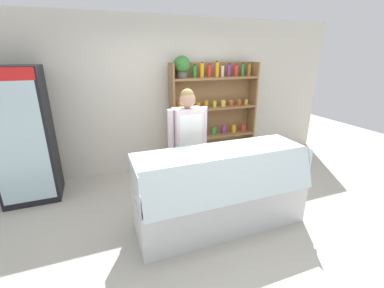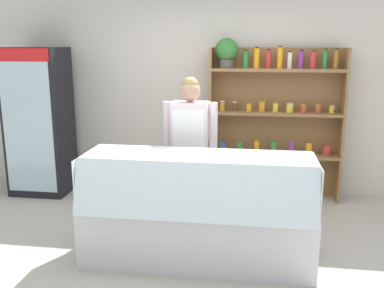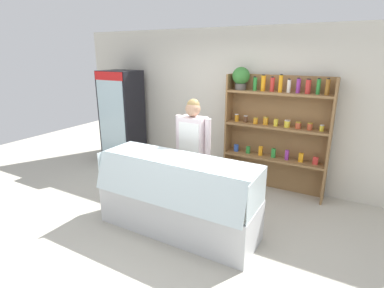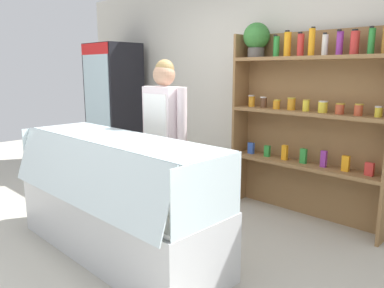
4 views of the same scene
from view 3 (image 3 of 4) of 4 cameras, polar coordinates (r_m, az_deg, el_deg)
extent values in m
plane|color=#B7B2A3|center=(4.27, -2.13, -15.27)|extent=(12.00, 12.00, 0.00)
cube|color=beige|center=(5.48, 8.75, 7.07)|extent=(6.80, 0.10, 2.70)
cube|color=black|center=(6.37, -13.09, 4.74)|extent=(0.74, 0.61, 1.94)
cube|color=silver|center=(6.15, -15.01, 4.17)|extent=(0.66, 0.01, 1.74)
cube|color=red|center=(6.03, -15.68, 12.36)|extent=(0.70, 0.01, 0.16)
cylinder|color=#2D8C38|center=(6.51, -15.68, -0.79)|extent=(0.06, 0.06, 0.21)
cylinder|color=#3356B2|center=(6.41, -14.69, -1.01)|extent=(0.07, 0.07, 0.21)
cylinder|color=red|center=(6.31, -13.66, -1.32)|extent=(0.06, 0.06, 0.19)
cylinder|color=orange|center=(6.20, -12.61, -1.43)|extent=(0.06, 0.06, 0.22)
cylinder|color=#9E6623|center=(6.39, -16.02, 3.32)|extent=(0.07, 0.07, 0.15)
cylinder|color=#2D8C38|center=(6.28, -15.02, 3.26)|extent=(0.06, 0.06, 0.17)
cylinder|color=#9E6623|center=(6.17, -13.99, 3.25)|extent=(0.06, 0.06, 0.20)
cylinder|color=#2D8C38|center=(6.07, -12.91, 2.96)|extent=(0.05, 0.05, 0.17)
cylinder|color=silver|center=(6.27, -16.26, 8.14)|extent=(0.05, 0.05, 0.21)
cylinder|color=silver|center=(6.13, -14.86, 7.82)|extent=(0.05, 0.05, 0.16)
cylinder|color=#9E6623|center=(5.98, -13.43, 7.89)|extent=(0.06, 0.06, 0.20)
cube|color=olive|center=(5.21, 15.90, 1.80)|extent=(1.68, 0.02, 1.94)
cube|color=olive|center=(5.32, 6.92, 2.66)|extent=(0.03, 0.28, 1.94)
cube|color=olive|center=(4.96, 24.73, 0.11)|extent=(0.03, 0.28, 1.94)
cube|color=olive|center=(5.19, 15.17, -2.68)|extent=(1.62, 0.28, 0.04)
cube|color=olive|center=(5.04, 15.65, 3.14)|extent=(1.62, 0.28, 0.04)
cube|color=olive|center=(4.94, 16.15, 9.26)|extent=(1.62, 0.28, 0.04)
cylinder|color=#4C4742|center=(5.12, 9.23, 10.74)|extent=(0.18, 0.18, 0.10)
sphere|color=#31702D|center=(5.10, 9.32, 12.69)|extent=(0.29, 0.29, 0.29)
cylinder|color=#2D8C38|center=(5.06, 11.92, 11.14)|extent=(0.06, 0.06, 0.21)
cylinder|color=black|center=(5.02, 11.91, 12.41)|extent=(0.04, 0.04, 0.02)
cylinder|color=orange|center=(5.01, 13.41, 11.18)|extent=(0.07, 0.07, 0.25)
cylinder|color=black|center=(4.98, 13.47, 12.66)|extent=(0.05, 0.05, 0.02)
cylinder|color=red|center=(4.98, 15.05, 10.88)|extent=(0.07, 0.07, 0.22)
cylinder|color=black|center=(4.94, 15.09, 12.22)|extent=(0.04, 0.04, 0.02)
cylinder|color=orange|center=(4.90, 16.52, 10.92)|extent=(0.06, 0.06, 0.26)
cylinder|color=black|center=(4.91, 16.70, 12.53)|extent=(0.04, 0.04, 0.02)
cylinder|color=silver|center=(4.91, 17.97, 10.43)|extent=(0.06, 0.06, 0.20)
cylinder|color=black|center=(4.89, 18.05, 11.66)|extent=(0.04, 0.04, 0.02)
cylinder|color=purple|center=(4.90, 19.60, 10.39)|extent=(0.06, 0.06, 0.22)
cylinder|color=black|center=(4.86, 19.67, 11.72)|extent=(0.04, 0.04, 0.02)
cylinder|color=red|center=(4.86, 21.24, 10.13)|extent=(0.08, 0.08, 0.21)
cylinder|color=black|center=(4.84, 21.36, 11.43)|extent=(0.05, 0.05, 0.02)
cylinder|color=#2D8C38|center=(4.85, 22.94, 10.02)|extent=(0.06, 0.06, 0.22)
cylinder|color=black|center=(4.82, 23.07, 11.41)|extent=(0.04, 0.04, 0.02)
cylinder|color=#9E6623|center=(4.81, 24.41, 9.82)|extent=(0.06, 0.06, 0.23)
cylinder|color=black|center=(4.80, 24.59, 11.27)|extent=(0.04, 0.04, 0.02)
cylinder|color=orange|center=(5.23, 8.53, 4.95)|extent=(0.07, 0.07, 0.12)
cylinder|color=silver|center=(5.20, 8.51, 5.62)|extent=(0.07, 0.07, 0.01)
cylinder|color=brown|center=(5.17, 10.20, 4.68)|extent=(0.07, 0.07, 0.11)
cylinder|color=silver|center=(5.15, 10.20, 5.31)|extent=(0.07, 0.07, 0.01)
cylinder|color=orange|center=(5.09, 12.00, 4.27)|extent=(0.07, 0.07, 0.09)
cylinder|color=gold|center=(5.10, 12.10, 4.86)|extent=(0.08, 0.08, 0.01)
cylinder|color=orange|center=(5.07, 13.85, 4.24)|extent=(0.08, 0.08, 0.12)
cylinder|color=gold|center=(5.05, 13.89, 4.94)|extent=(0.08, 0.08, 0.01)
cylinder|color=yellow|center=(5.02, 15.68, 3.92)|extent=(0.07, 0.07, 0.11)
cylinder|color=gold|center=(5.01, 15.74, 4.58)|extent=(0.07, 0.07, 0.01)
cylinder|color=yellow|center=(4.98, 17.66, 3.63)|extent=(0.09, 0.09, 0.10)
cylinder|color=silver|center=(4.97, 17.74, 4.28)|extent=(0.09, 0.09, 0.01)
cylinder|color=#BF4C2D|center=(4.94, 19.55, 3.29)|extent=(0.08, 0.08, 0.09)
cylinder|color=gold|center=(4.95, 19.63, 3.89)|extent=(0.08, 0.08, 0.01)
cylinder|color=#BF4C2D|center=(4.92, 21.52, 3.04)|extent=(0.08, 0.08, 0.10)
cylinder|color=gold|center=(4.92, 21.62, 3.68)|extent=(0.08, 0.08, 0.01)
cylinder|color=yellow|center=(4.92, 23.49, 2.75)|extent=(0.06, 0.06, 0.09)
cylinder|color=silver|center=(4.90, 23.55, 3.29)|extent=(0.07, 0.07, 0.01)
cube|color=#3356B2|center=(5.35, 8.43, -0.75)|extent=(0.07, 0.04, 0.13)
cube|color=#2D8C38|center=(5.28, 10.64, -1.11)|extent=(0.06, 0.04, 0.12)
cube|color=orange|center=(5.21, 12.93, -1.29)|extent=(0.06, 0.04, 0.16)
cube|color=#2D8C38|center=(5.16, 15.25, -1.68)|extent=(0.07, 0.04, 0.16)
cube|color=purple|center=(5.11, 17.63, -1.99)|extent=(0.06, 0.04, 0.17)
cube|color=orange|center=(5.08, 20.03, -2.45)|extent=(0.07, 0.04, 0.15)
cube|color=red|center=(5.06, 22.45, -2.97)|extent=(0.08, 0.04, 0.12)
cube|color=silver|center=(4.05, -2.67, -12.61)|extent=(2.11, 0.70, 0.55)
cube|color=white|center=(3.92, -2.73, -8.86)|extent=(2.05, 0.64, 0.03)
cube|color=silver|center=(3.58, -5.64, -7.89)|extent=(2.07, 0.16, 0.47)
cube|color=silver|center=(3.79, -2.42, -2.71)|extent=(2.07, 0.54, 0.01)
cube|color=silver|center=(4.44, -14.26, -3.31)|extent=(0.01, 0.66, 0.45)
cube|color=silver|center=(3.44, 12.30, -9.33)|extent=(0.01, 0.66, 0.45)
cube|color=beige|center=(4.42, -11.31, -5.51)|extent=(0.16, 0.12, 0.05)
cube|color=white|center=(4.28, -13.15, -6.41)|extent=(0.05, 0.03, 0.02)
cube|color=tan|center=(4.23, -7.87, -6.46)|extent=(0.17, 0.11, 0.04)
cube|color=white|center=(4.07, -9.68, -7.41)|extent=(0.05, 0.03, 0.02)
cube|color=beige|center=(4.05, -4.10, -7.38)|extent=(0.16, 0.12, 0.05)
cube|color=white|center=(3.89, -5.84, -8.48)|extent=(0.05, 0.03, 0.02)
cube|color=beige|center=(3.89, 0.02, -8.33)|extent=(0.17, 0.14, 0.06)
cube|color=white|center=(3.72, -1.61, -9.60)|extent=(0.05, 0.03, 0.02)
cube|color=beige|center=(3.75, 4.48, -9.41)|extent=(0.16, 0.12, 0.05)
cube|color=white|center=(3.58, 3.01, -10.76)|extent=(0.05, 0.03, 0.02)
cube|color=tan|center=(3.64, 9.27, -10.49)|extent=(0.16, 0.13, 0.05)
cube|color=white|center=(3.47, 8.01, -11.93)|extent=(0.05, 0.03, 0.02)
cylinder|color=tan|center=(4.30, -13.46, -5.62)|extent=(0.16, 0.16, 0.14)
cylinder|color=tan|center=(4.16, -11.22, -6.17)|extent=(0.18, 0.16, 0.16)
cylinder|color=white|center=(3.57, 3.78, -9.47)|extent=(0.07, 0.07, 0.21)
cylinder|color=white|center=(3.53, 5.26, -9.81)|extent=(0.07, 0.07, 0.21)
cylinder|color=#383D51|center=(4.67, -0.75, -6.94)|extent=(0.13, 0.13, 0.76)
cylinder|color=#383D51|center=(4.59, 1.09, -7.37)|extent=(0.13, 0.13, 0.76)
cube|color=silver|center=(4.39, 0.17, 1.17)|extent=(0.39, 0.24, 0.63)
cube|color=white|center=(4.39, -0.64, -3.45)|extent=(0.32, 0.01, 1.18)
cylinder|color=silver|center=(4.50, -2.53, 1.97)|extent=(0.09, 0.09, 0.57)
cylinder|color=silver|center=(4.27, 3.01, 1.13)|extent=(0.09, 0.09, 0.57)
sphere|color=tan|center=(4.30, 0.17, 6.67)|extent=(0.22, 0.22, 0.22)
sphere|color=#997A47|center=(4.29, 0.24, 7.40)|extent=(0.18, 0.18, 0.18)
camera|label=1|loc=(3.27, -52.54, 7.12)|focal=24.00mm
camera|label=2|loc=(1.60, -83.59, -9.34)|focal=40.00mm
camera|label=4|loc=(1.60, 51.72, -16.91)|focal=35.00mm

